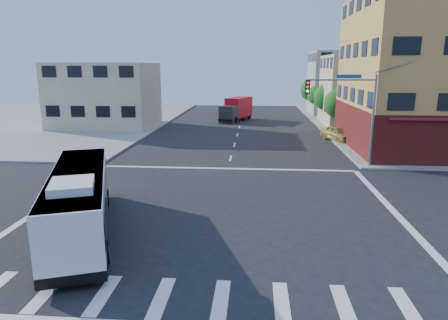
{
  "coord_description": "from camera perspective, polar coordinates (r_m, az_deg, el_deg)",
  "views": [
    {
      "loc": [
        2.04,
        -19.74,
        7.53
      ],
      "look_at": [
        0.16,
        3.94,
        1.97
      ],
      "focal_mm": 32.0,
      "sensor_mm": 36.0,
      "label": 1
    }
  ],
  "objects": [
    {
      "name": "parked_car",
      "position": [
        43.16,
        16.0,
        3.66
      ],
      "size": [
        3.41,
        4.95,
        1.56
      ],
      "primitive_type": "imported",
      "rotation": [
        0.0,
        0.0,
        0.38
      ],
      "color": "#B3A241",
      "rests_on": "ground"
    },
    {
      "name": "street_tree_c",
      "position": [
        64.55,
        13.49,
        9.2
      ],
      "size": [
        3.4,
        3.4,
        5.29
      ],
      "color": "#3D2716",
      "rests_on": "ground"
    },
    {
      "name": "street_tree_a",
      "position": [
        48.83,
        16.34,
        8.02
      ],
      "size": [
        3.6,
        3.6,
        5.53
      ],
      "color": "#3D2716",
      "rests_on": "ground"
    },
    {
      "name": "signal_mast_ne",
      "position": [
        31.27,
        17.71,
        7.88
      ],
      "size": [
        7.91,
        1.13,
        8.07
      ],
      "color": "slate",
      "rests_on": "ground"
    },
    {
      "name": "building_east_near",
      "position": [
        55.84,
        20.32,
        9.26
      ],
      "size": [
        12.06,
        10.06,
        9.0
      ],
      "color": "#C4B896",
      "rests_on": "ground"
    },
    {
      "name": "box_truck",
      "position": [
        57.11,
        1.76,
        7.19
      ],
      "size": [
        4.58,
        7.5,
        3.26
      ],
      "rotation": [
        0.0,
        0.0,
        -0.37
      ],
      "color": "#27272B",
      "rests_on": "ground"
    },
    {
      "name": "street_tree_d",
      "position": [
        72.43,
        12.55,
        9.98
      ],
      "size": [
        4.0,
        4.0,
        6.03
      ],
      "color": "#3D2716",
      "rests_on": "ground"
    },
    {
      "name": "street_tree_b",
      "position": [
        56.66,
        14.73,
        8.92
      ],
      "size": [
        3.8,
        3.8,
        5.79
      ],
      "color": "#3D2716",
      "rests_on": "ground"
    },
    {
      "name": "ground",
      "position": [
        21.23,
        -1.28,
        -7.61
      ],
      "size": [
        120.0,
        120.0,
        0.0
      ],
      "primitive_type": "plane",
      "color": "black",
      "rests_on": "ground"
    },
    {
      "name": "building_west",
      "position": [
        53.36,
        -16.6,
        8.85
      ],
      "size": [
        12.06,
        10.06,
        8.0
      ],
      "color": "beige",
      "rests_on": "ground"
    },
    {
      "name": "transit_bus",
      "position": [
        19.51,
        -19.91,
        -5.42
      ],
      "size": [
        5.95,
        11.01,
        3.22
      ],
      "rotation": [
        0.0,
        0.0,
        0.35
      ],
      "color": "black",
      "rests_on": "ground"
    },
    {
      "name": "building_east_far",
      "position": [
        69.39,
        17.26,
        10.51
      ],
      "size": [
        12.06,
        10.06,
        10.0
      ],
      "color": "#ACABA6",
      "rests_on": "ground"
    }
  ]
}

